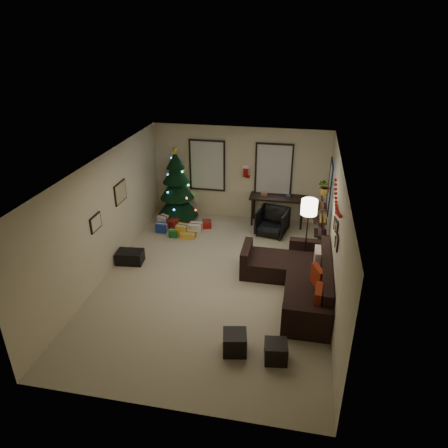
{
  "coord_description": "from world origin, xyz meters",
  "views": [
    {
      "loc": [
        1.72,
        -7.66,
        5.24
      ],
      "look_at": [
        0.1,
        0.6,
        1.15
      ],
      "focal_mm": 33.36,
      "sensor_mm": 36.0,
      "label": 1
    }
  ],
  "objects_px": {
    "christmas_tree": "(177,189)",
    "desk_chair": "(272,222)",
    "desk": "(278,200)",
    "bookshelf": "(321,229)",
    "sofa": "(298,279)"
  },
  "relations": [
    {
      "from": "desk_chair",
      "to": "desk",
      "type": "bearing_deg",
      "value": 95.52
    },
    {
      "from": "sofa",
      "to": "bookshelf",
      "type": "relative_size",
      "value": 1.78
    },
    {
      "from": "desk",
      "to": "bookshelf",
      "type": "bearing_deg",
      "value": -55.15
    },
    {
      "from": "bookshelf",
      "to": "christmas_tree",
      "type": "bearing_deg",
      "value": 159.53
    },
    {
      "from": "sofa",
      "to": "desk",
      "type": "distance_m",
      "value": 3.34
    },
    {
      "from": "sofa",
      "to": "christmas_tree",
      "type": "bearing_deg",
      "value": 139.51
    },
    {
      "from": "christmas_tree",
      "to": "desk_chair",
      "type": "bearing_deg",
      "value": -9.81
    },
    {
      "from": "christmas_tree",
      "to": "bookshelf",
      "type": "relative_size",
      "value": 1.4
    },
    {
      "from": "sofa",
      "to": "desk",
      "type": "height_order",
      "value": "sofa"
    },
    {
      "from": "christmas_tree",
      "to": "sofa",
      "type": "height_order",
      "value": "christmas_tree"
    },
    {
      "from": "sofa",
      "to": "desk_chair",
      "type": "bearing_deg",
      "value": 106.79
    },
    {
      "from": "christmas_tree",
      "to": "desk_chair",
      "type": "relative_size",
      "value": 2.98
    },
    {
      "from": "sofa",
      "to": "bookshelf",
      "type": "xyz_separation_m",
      "value": [
        0.47,
        1.55,
        0.48
      ]
    },
    {
      "from": "christmas_tree",
      "to": "bookshelf",
      "type": "height_order",
      "value": "christmas_tree"
    },
    {
      "from": "desk",
      "to": "sofa",
      "type": "bearing_deg",
      "value": -77.75
    }
  ]
}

